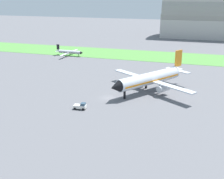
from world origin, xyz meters
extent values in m
plane|color=slate|center=(0.00, 0.00, 0.00)|extent=(600.00, 600.00, 0.00)
cube|color=#549342|center=(0.00, 69.73, 0.04)|extent=(360.00, 28.00, 0.08)
cylinder|color=white|center=(-40.56, 56.96, 2.11)|extent=(12.74, 2.20, 1.76)
cone|color=black|center=(-33.52, 56.72, 2.11)|extent=(1.82, 1.79, 1.73)
cone|color=white|center=(-47.96, 57.22, 2.34)|extent=(2.52, 1.67, 1.59)
cube|color=black|center=(-40.56, 56.96, 1.98)|extent=(12.04, 2.22, 0.25)
cube|color=white|center=(-40.75, 61.82, 1.81)|extent=(1.57, 9.73, 0.18)
cube|color=white|center=(-41.08, 52.13, 1.81)|extent=(1.57, 9.73, 0.18)
cylinder|color=#B7BABF|center=(-40.31, 60.06, 1.81)|extent=(1.43, 0.61, 0.56)
cylinder|color=#B7BABF|center=(-40.53, 53.86, 1.81)|extent=(1.43, 0.61, 0.56)
cube|color=black|center=(-47.61, 57.21, 4.41)|extent=(1.59, 0.27, 2.82)
cube|color=white|center=(-47.56, 58.44, 2.29)|extent=(1.14, 2.50, 0.14)
cube|color=white|center=(-47.65, 55.98, 2.29)|extent=(1.14, 2.50, 0.14)
cylinder|color=black|center=(-35.28, 56.78, 0.62)|extent=(0.32, 0.32, 1.23)
cylinder|color=black|center=(-41.38, 58.74, 0.62)|extent=(0.32, 0.32, 1.23)
cylinder|color=black|center=(-41.50, 55.25, 0.62)|extent=(0.32, 0.32, 1.23)
cylinder|color=silver|center=(11.48, 10.28, 4.66)|extent=(18.26, 24.60, 4.10)
cone|color=black|center=(3.23, -2.12, 4.66)|extent=(5.41, 5.32, 4.02)
cone|color=silver|center=(20.15, 23.31, 5.17)|extent=(5.96, 6.38, 3.69)
cube|color=orange|center=(11.48, 10.28, 4.35)|extent=(17.50, 23.41, 0.57)
cube|color=silver|center=(19.34, 5.95, 3.94)|extent=(16.33, 12.07, 0.41)
cube|color=silver|center=(4.45, 15.85, 3.94)|extent=(16.33, 12.07, 0.41)
cylinder|color=#B7BABF|center=(16.66, 7.73, 2.47)|extent=(4.35, 4.97, 2.25)
cylinder|color=#B7BABF|center=(7.13, 14.07, 2.47)|extent=(4.35, 4.97, 2.25)
cube|color=orange|center=(19.73, 22.69, 9.68)|extent=(2.27, 3.06, 5.96)
cube|color=silver|center=(21.90, 21.24, 5.07)|extent=(5.58, 4.75, 0.33)
cube|color=silver|center=(17.56, 24.13, 5.07)|extent=(5.58, 4.75, 0.33)
cylinder|color=black|center=(5.30, 0.98, 1.30)|extent=(0.74, 0.74, 2.61)
cylinder|color=black|center=(15.20, 10.05, 1.30)|extent=(0.74, 0.74, 2.61)
cylinder|color=black|center=(9.84, 13.61, 1.30)|extent=(0.74, 0.74, 2.61)
cube|color=white|center=(-4.86, -11.47, 0.80)|extent=(3.75, 2.13, 0.90)
cube|color=#334C60|center=(-3.86, -11.37, 1.60)|extent=(1.43, 1.63, 0.70)
cylinder|color=black|center=(-3.69, -10.45, 0.35)|extent=(0.72, 0.31, 0.70)
cylinder|color=black|center=(-3.53, -12.25, 0.35)|extent=(0.72, 0.31, 0.70)
cylinder|color=black|center=(-6.20, -10.69, 0.35)|extent=(0.72, 0.31, 0.70)
cylinder|color=black|center=(-6.04, -12.48, 0.35)|extent=(0.72, 0.31, 0.70)
cube|color=#BCB7B2|center=(30.15, 151.21, 8.69)|extent=(68.32, 29.97, 17.38)
cylinder|color=gray|center=(30.15, 151.21, 20.37)|extent=(66.95, 32.96, 32.96)
camera|label=1|loc=(27.77, -83.71, 32.29)|focal=46.39mm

